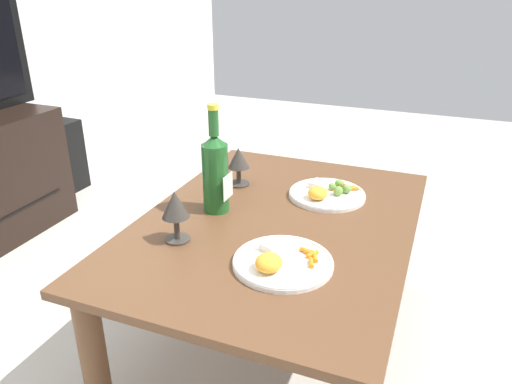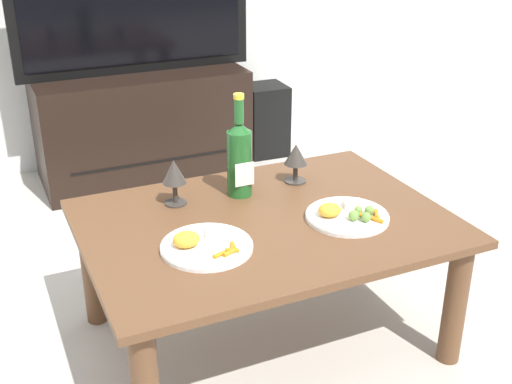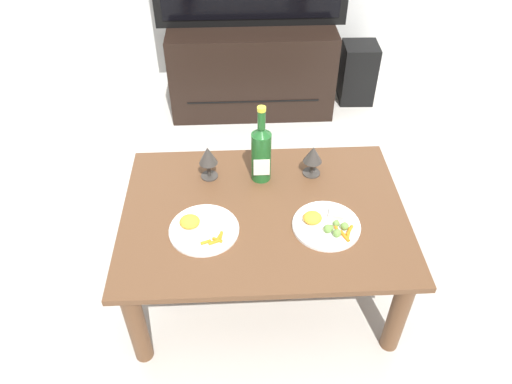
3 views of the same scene
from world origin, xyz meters
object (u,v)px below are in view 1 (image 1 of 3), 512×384
object	(u,v)px
floor_speaker	(57,157)
wine_bottle	(215,170)
dining_table	(276,241)
dinner_plate_right	(327,193)
dinner_plate_left	(281,261)
goblet_left	(175,207)
goblet_right	(238,160)

from	to	relation	value
floor_speaker	wine_bottle	bearing A→B (deg)	-116.16
dining_table	dinner_plate_right	bearing A→B (deg)	-23.50
floor_speaker	dining_table	bearing A→B (deg)	-112.94
wine_bottle	dinner_plate_left	distance (m)	0.39
dining_table	wine_bottle	distance (m)	0.29
dining_table	wine_bottle	size ratio (longest dim) A/B	3.22
goblet_left	goblet_right	xyz separation A→B (m)	(0.43, 0.00, -0.01)
dining_table	goblet_left	xyz separation A→B (m)	(-0.21, 0.22, 0.17)
dining_table	dinner_plate_right	size ratio (longest dim) A/B	4.30
dining_table	dinner_plate_left	xyz separation A→B (m)	(-0.23, -0.10, 0.09)
floor_speaker	goblet_right	xyz separation A→B (m)	(-0.51, -1.33, 0.34)
floor_speaker	goblet_left	bearing A→B (deg)	-123.11
dinner_plate_right	wine_bottle	bearing A→B (deg)	127.12
goblet_right	dinner_plate_left	distance (m)	0.55
floor_speaker	goblet_right	distance (m)	1.46
goblet_left	goblet_right	bearing A→B (deg)	0.00
floor_speaker	dinner_plate_left	distance (m)	1.91
goblet_left	goblet_right	world-z (taller)	goblet_left
dinner_plate_left	dinner_plate_right	bearing A→B (deg)	-0.39
goblet_left	dining_table	bearing A→B (deg)	-45.42
goblet_right	dinner_plate_right	distance (m)	0.33
wine_bottle	goblet_right	xyz separation A→B (m)	(0.21, 0.02, -0.04)
wine_bottle	goblet_right	world-z (taller)	wine_bottle
dinner_plate_right	floor_speaker	bearing A→B (deg)	73.25
goblet_left	dinner_plate_left	world-z (taller)	goblet_left
dining_table	floor_speaker	bearing A→B (deg)	65.00
goblet_right	dinner_plate_left	size ratio (longest dim) A/B	0.53
floor_speaker	goblet_right	world-z (taller)	goblet_right
wine_bottle	dinner_plate_left	bearing A→B (deg)	-127.92
floor_speaker	dinner_plate_right	world-z (taller)	dinner_plate_right
dining_table	floor_speaker	world-z (taller)	dining_table
floor_speaker	wine_bottle	size ratio (longest dim) A/B	1.16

